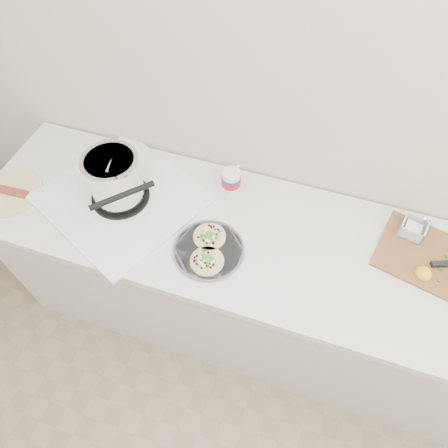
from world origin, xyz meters
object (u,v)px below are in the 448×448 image
(stove, at_px, (117,185))
(taco_plate, at_px, (208,248))
(cutboard, at_px, (436,256))
(bacon_plate, at_px, (9,192))
(tub, at_px, (232,178))

(stove, bearing_deg, taco_plate, 8.70)
(taco_plate, bearing_deg, cutboard, 16.19)
(taco_plate, relative_size, cutboard, 0.58)
(stove, distance_m, taco_plate, 0.46)
(stove, xyz_separation_m, taco_plate, (0.44, -0.12, -0.08))
(cutboard, xyz_separation_m, bacon_plate, (-1.74, -0.24, -0.01))
(taco_plate, bearing_deg, tub, 92.25)
(stove, xyz_separation_m, tub, (0.42, 0.21, -0.03))
(stove, xyz_separation_m, cutboard, (1.27, 0.12, -0.08))
(tub, xyz_separation_m, bacon_plate, (-0.90, -0.33, -0.06))
(taco_plate, relative_size, bacon_plate, 1.00)
(tub, relative_size, cutboard, 0.39)
(stove, height_order, cutboard, stove)
(tub, bearing_deg, cutboard, -6.16)
(tub, relative_size, bacon_plate, 0.68)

